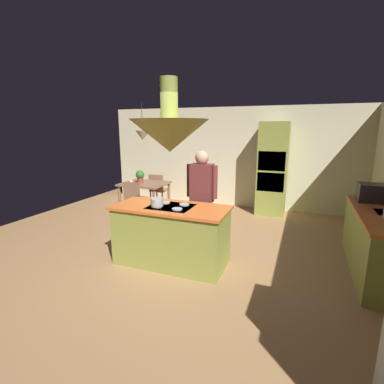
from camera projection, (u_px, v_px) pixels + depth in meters
The scene contains 15 objects.
ground at pixel (177, 257), 4.59m from camera, with size 8.16×8.16×0.00m, color #AD7F51.
wall_back at pixel (231, 157), 7.45m from camera, with size 6.80×0.10×2.55m, color beige.
kitchen_island at pixel (171, 235), 4.31m from camera, with size 1.71×0.80×0.92m.
counter_run_right at pixel (378, 242), 4.02m from camera, with size 0.73×2.07×0.90m.
oven_tower at pixel (272, 169), 6.73m from camera, with size 0.66×0.62×2.17m.
dining_table at pixel (145, 187), 6.78m from camera, with size 1.03×0.87×0.76m.
person_at_island at pixel (202, 194), 4.72m from camera, with size 0.53×0.22×1.68m.
range_hood at pixel (170, 134), 3.98m from camera, with size 1.10×1.10×1.00m.
pendant_light_over_table at pixel (143, 135), 6.52m from camera, with size 0.32×0.32×0.82m.
chair_facing_island at pixel (129, 200), 6.22m from camera, with size 0.40×0.40×0.87m.
chair_by_back_wall at pixel (158, 188), 7.41m from camera, with size 0.40×0.40×0.87m.
potted_plant_on_table at pixel (140, 176), 6.70m from camera, with size 0.20×0.20×0.30m.
cup_on_table at pixel (131, 182), 6.63m from camera, with size 0.07×0.07×0.09m, color white.
microwave_on_counter at pixel (374, 193), 4.45m from camera, with size 0.46×0.36×0.28m, color #232326.
cooking_pot_on_cooktop at pixel (157, 202), 4.14m from camera, with size 0.18×0.18×0.12m, color #B2B2B7.
Camera 1 is at (1.78, -3.87, 2.03)m, focal length 26.74 mm.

